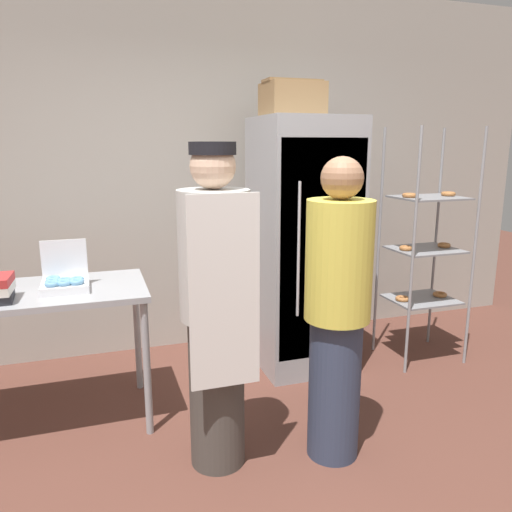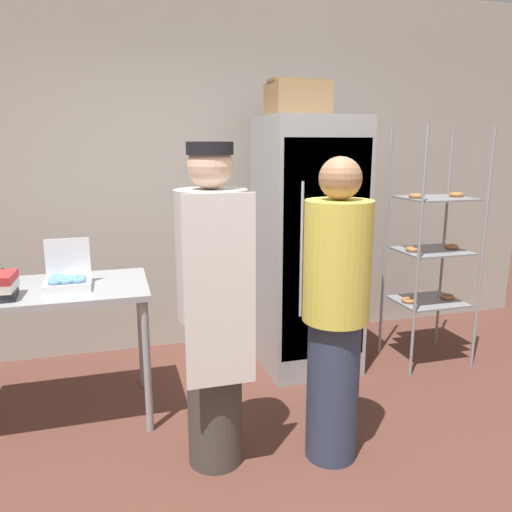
{
  "view_description": "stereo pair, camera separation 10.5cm",
  "coord_description": "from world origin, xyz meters",
  "px_view_note": "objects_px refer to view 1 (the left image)",
  "views": [
    {
      "loc": [
        -0.84,
        -1.9,
        1.69
      ],
      "look_at": [
        0.04,
        0.75,
        1.07
      ],
      "focal_mm": 35.0,
      "sensor_mm": 36.0,
      "label": 1
    },
    {
      "loc": [
        -0.74,
        -1.93,
        1.69
      ],
      "look_at": [
        0.04,
        0.75,
        1.07
      ],
      "focal_mm": 35.0,
      "sensor_mm": 36.0,
      "label": 2
    }
  ],
  "objects_px": {
    "donut_box": "(65,282)",
    "person_baker": "(216,306)",
    "baking_rack": "(425,249)",
    "cardboard_storage_box": "(292,99)",
    "person_customer": "(337,311)",
    "refrigerator": "(303,245)"
  },
  "relations": [
    {
      "from": "donut_box",
      "to": "person_baker",
      "type": "xyz_separation_m",
      "value": [
        0.75,
        -0.64,
        -0.02
      ]
    },
    {
      "from": "refrigerator",
      "to": "person_baker",
      "type": "relative_size",
      "value": 1.11
    },
    {
      "from": "baking_rack",
      "to": "donut_box",
      "type": "height_order",
      "value": "baking_rack"
    },
    {
      "from": "person_baker",
      "to": "person_customer",
      "type": "relative_size",
      "value": 1.04
    },
    {
      "from": "person_customer",
      "to": "person_baker",
      "type": "bearing_deg",
      "value": 168.37
    },
    {
      "from": "refrigerator",
      "to": "cardboard_storage_box",
      "type": "distance_m",
      "value": 1.08
    },
    {
      "from": "person_baker",
      "to": "person_customer",
      "type": "height_order",
      "value": "person_baker"
    },
    {
      "from": "cardboard_storage_box",
      "to": "person_customer",
      "type": "relative_size",
      "value": 0.25
    },
    {
      "from": "donut_box",
      "to": "person_baker",
      "type": "height_order",
      "value": "person_baker"
    },
    {
      "from": "cardboard_storage_box",
      "to": "baking_rack",
      "type": "bearing_deg",
      "value": -16.72
    },
    {
      "from": "refrigerator",
      "to": "person_customer",
      "type": "distance_m",
      "value": 1.21
    },
    {
      "from": "person_baker",
      "to": "person_customer",
      "type": "xyz_separation_m",
      "value": [
        0.62,
        -0.13,
        -0.05
      ]
    },
    {
      "from": "baking_rack",
      "to": "person_baker",
      "type": "bearing_deg",
      "value": -156.1
    },
    {
      "from": "cardboard_storage_box",
      "to": "person_customer",
      "type": "distance_m",
      "value": 1.75
    },
    {
      "from": "baking_rack",
      "to": "person_baker",
      "type": "relative_size",
      "value": 1.07
    },
    {
      "from": "person_baker",
      "to": "person_customer",
      "type": "distance_m",
      "value": 0.64
    },
    {
      "from": "donut_box",
      "to": "person_baker",
      "type": "relative_size",
      "value": 0.16
    },
    {
      "from": "baking_rack",
      "to": "person_customer",
      "type": "bearing_deg",
      "value": -142.58
    },
    {
      "from": "refrigerator",
      "to": "baking_rack",
      "type": "height_order",
      "value": "refrigerator"
    },
    {
      "from": "cardboard_storage_box",
      "to": "person_customer",
      "type": "bearing_deg",
      "value": -101.0
    },
    {
      "from": "refrigerator",
      "to": "cardboard_storage_box",
      "type": "xyz_separation_m",
      "value": [
        -0.06,
        0.1,
        1.07
      ]
    },
    {
      "from": "baking_rack",
      "to": "cardboard_storage_box",
      "type": "xyz_separation_m",
      "value": [
        -1.01,
        0.3,
        1.12
      ]
    }
  ]
}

